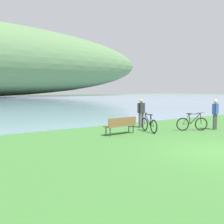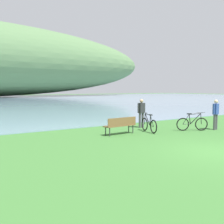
# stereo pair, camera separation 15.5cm
# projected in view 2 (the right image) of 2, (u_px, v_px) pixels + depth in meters

# --- Properties ---
(ground_plane) EXTENTS (200.00, 200.00, 0.00)m
(ground_plane) POSITION_uv_depth(u_px,v_px,m) (221.00, 152.00, 10.10)
(ground_plane) COLOR #3D7533
(park_bench_near_camera) EXTENTS (1.83, 0.59, 0.88)m
(park_bench_near_camera) POSITION_uv_depth(u_px,v_px,m) (121.00, 124.00, 13.97)
(park_bench_near_camera) COLOR brown
(park_bench_near_camera) RESTS_ON ground
(bicycle_leaning_near_bench) EXTENTS (1.55, 0.96, 1.01)m
(bicycle_leaning_near_bench) POSITION_uv_depth(u_px,v_px,m) (192.00, 124.00, 15.25)
(bicycle_leaning_near_bench) COLOR black
(bicycle_leaning_near_bench) RESTS_ON ground
(bicycle_beside_path) EXTENTS (0.52, 1.72, 1.01)m
(bicycle_beside_path) POSITION_uv_depth(u_px,v_px,m) (149.00, 125.00, 14.80)
(bicycle_beside_path) COLOR black
(bicycle_beside_path) RESTS_ON ground
(person_at_shoreline) EXTENTS (0.61, 0.25, 1.71)m
(person_at_shoreline) POSITION_uv_depth(u_px,v_px,m) (141.00, 111.00, 16.41)
(person_at_shoreline) COLOR #4C4C51
(person_at_shoreline) RESTS_ON ground
(person_on_the_grass) EXTENTS (0.60, 0.30, 1.71)m
(person_on_the_grass) POSITION_uv_depth(u_px,v_px,m) (216.00, 113.00, 15.56)
(person_on_the_grass) COLOR #4C4C51
(person_on_the_grass) RESTS_ON ground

